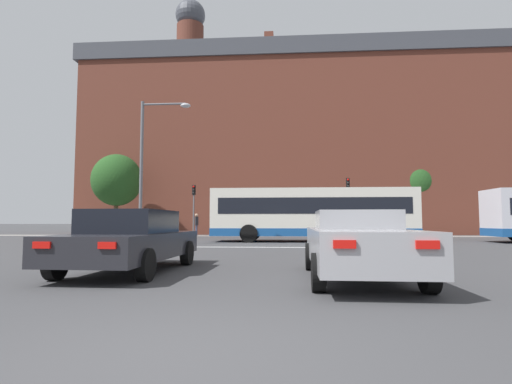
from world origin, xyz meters
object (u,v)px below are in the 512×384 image
(bus_crossing_lead, at_px, (312,213))
(pedestrian_waiting, at_px, (257,224))
(car_roadster_right, at_px, (357,244))
(car_saloon_left, at_px, (131,240))
(traffic_light_far_left, at_px, (194,202))
(traffic_light_far_right, at_px, (348,197))
(street_lamp_junction, at_px, (150,156))
(pedestrian_walking_east, at_px, (196,223))

(bus_crossing_lead, height_order, pedestrian_waiting, bus_crossing_lead)
(pedestrian_waiting, bearing_deg, car_roadster_right, 0.33)
(car_saloon_left, height_order, pedestrian_waiting, pedestrian_waiting)
(car_saloon_left, relative_size, pedestrian_waiting, 2.90)
(traffic_light_far_left, bearing_deg, traffic_light_far_right, -0.57)
(car_roadster_right, xyz_separation_m, street_lamp_junction, (-8.12, 10.97, 3.72))
(traffic_light_far_left, height_order, traffic_light_far_right, traffic_light_far_right)
(bus_crossing_lead, relative_size, traffic_light_far_left, 2.81)
(bus_crossing_lead, relative_size, pedestrian_walking_east, 6.35)
(bus_crossing_lead, xyz_separation_m, street_lamp_junction, (-8.23, -4.23, 2.80))
(pedestrian_walking_east, bearing_deg, street_lamp_junction, -24.41)
(traffic_light_far_right, bearing_deg, pedestrian_waiting, 169.67)
(car_saloon_left, relative_size, traffic_light_far_left, 1.18)
(pedestrian_waiting, bearing_deg, traffic_light_far_left, -85.04)
(car_roadster_right, relative_size, traffic_light_far_left, 1.19)
(traffic_light_far_left, distance_m, pedestrian_waiting, 5.52)
(car_saloon_left, xyz_separation_m, street_lamp_junction, (-3.10, 10.09, 3.70))
(traffic_light_far_right, bearing_deg, street_lamp_junction, -132.86)
(traffic_light_far_left, xyz_separation_m, pedestrian_walking_east, (0.12, 0.59, -1.70))
(pedestrian_waiting, distance_m, pedestrian_walking_east, 5.01)
(car_roadster_right, bearing_deg, traffic_light_far_left, 111.56)
(pedestrian_waiting, relative_size, pedestrian_walking_east, 0.92)
(car_saloon_left, bearing_deg, traffic_light_far_right, 70.72)
(traffic_light_far_left, bearing_deg, car_saloon_left, -80.45)
(car_saloon_left, height_order, traffic_light_far_left, traffic_light_far_left)
(traffic_light_far_left, xyz_separation_m, street_lamp_junction, (0.73, -12.62, 1.65))
(traffic_light_far_left, xyz_separation_m, traffic_light_far_right, (12.33, -0.12, 0.28))
(bus_crossing_lead, distance_m, pedestrian_walking_east, 12.61)
(traffic_light_far_right, relative_size, pedestrian_waiting, 2.72)
(traffic_light_far_left, relative_size, street_lamp_junction, 0.58)
(car_roadster_right, height_order, traffic_light_far_left, traffic_light_far_left)
(car_saloon_left, xyz_separation_m, bus_crossing_lead, (5.14, 14.32, 0.90))
(car_roadster_right, distance_m, pedestrian_waiting, 25.08)
(car_saloon_left, relative_size, street_lamp_junction, 0.68)
(car_saloon_left, distance_m, traffic_light_far_left, 23.12)
(car_saloon_left, bearing_deg, bus_crossing_lead, 71.63)
(car_saloon_left, height_order, pedestrian_walking_east, pedestrian_walking_east)
(traffic_light_far_right, height_order, pedestrian_walking_east, traffic_light_far_right)
(bus_crossing_lead, relative_size, street_lamp_junction, 1.62)
(car_roadster_right, bearing_deg, pedestrian_waiting, 99.63)
(pedestrian_walking_east, bearing_deg, bus_crossing_lead, 17.52)
(bus_crossing_lead, bearing_deg, car_roadster_right, -0.44)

